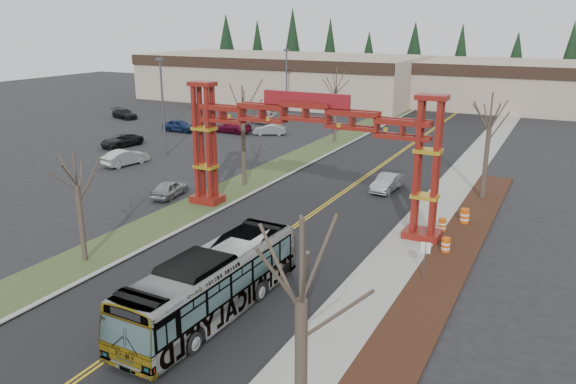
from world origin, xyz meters
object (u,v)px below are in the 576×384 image
Objects in this scene: gateway_arch at (306,133)px; parked_car_mid_b at (180,126)px; light_pole_near at (162,100)px; retail_building_east at (538,86)px; parked_car_far_b at (265,117)px; barrel_south at (446,246)px; parked_car_mid_a at (232,127)px; bare_tree_median_near at (77,186)px; parked_car_near_b at (125,157)px; bare_tree_right_near at (301,302)px; light_pole_far at (287,79)px; bare_tree_right_far at (490,124)px; barrel_north at (465,217)px; barrel_mid at (442,225)px; bare_tree_median_mid at (243,115)px; bare_tree_median_far at (336,89)px; street_sign at (425,253)px; transit_bus at (212,284)px; parked_car_far_a at (270,130)px; parked_car_near_c at (121,141)px; light_pole_mid at (161,87)px; retail_building_west at (282,77)px; parked_car_far_c at (124,114)px; parked_car_near_a at (170,189)px; silver_sedan at (387,183)px.

parked_car_mid_b is (-27.22, 21.80, -5.24)m from gateway_arch.
retail_building_east is at bearing 58.88° from light_pole_near.
barrel_south is at bearing -62.74° from parked_car_far_b.
parked_car_mid_a is 38.51m from bare_tree_median_near.
parked_car_near_b is 6.96m from light_pole_near.
light_pole_far is (-30.37, 58.35, -0.92)m from bare_tree_right_near.
bare_tree_right_far is 12.94m from barrel_south.
gateway_arch is 11.91m from barrel_north.
light_pole_near is 31.37m from barrel_mid.
bare_tree_median_mid is 19.39m from bare_tree_median_far.
bare_tree_right_far is 3.70× the size of street_sign.
parked_car_near_b is 0.90× the size of parked_car_mid_a.
light_pole_near is at bearing 162.71° from barrel_mid.
bare_tree_median_mid reaches higher than transit_bus.
parked_car_mid_a is at bearing -70.67° from parked_car_mid_b.
transit_bus is at bearing -78.43° from parked_car_far_b.
parked_car_mid_b is 11.21m from parked_car_far_a.
gateway_arch is 3.85× the size of parked_car_near_c.
parked_car_mid_b is at bearing 121.05° from light_pole_near.
parked_car_mid_a is 11.14m from light_pole_mid.
retail_building_west is 23.15m from parked_car_far_b.
parked_car_near_b is 0.56× the size of bare_tree_right_far.
parked_car_far_a is (4.67, 0.89, -0.10)m from parked_car_mid_a.
barrel_south is (39.76, -55.48, -3.29)m from retail_building_west.
parked_car_near_b is 14.39m from bare_tree_median_mid.
parked_car_near_b is 19.61m from parked_car_far_a.
light_pole_near reaches higher than parked_car_near_b.
bare_tree_median_far is at bearing -44.84° from light_pole_far.
parked_car_mid_b is (-29.02, 35.38, -0.81)m from transit_bus.
barrel_mid is (-0.71, 7.60, -1.11)m from street_sign.
light_pole_mid is (-10.00, 17.90, 4.23)m from parked_car_near_b.
parked_car_far_c is at bearing -117.58° from parked_car_far_a.
parked_car_far_b is at bearing -172.09° from parked_car_far_a.
gateway_arch is 4.82× the size of parked_car_near_a.
parked_car_far_a is (-19.38, 15.88, -0.04)m from silver_sedan.
retail_building_west is 32.10m from parked_car_far_a.
parked_car_near_b is at bearing -161.51° from parked_car_mid_b.
parked_car_near_c is at bearing 154.31° from street_sign.
street_sign reaches higher than parked_car_near_c.
silver_sedan is at bearing -54.96° from bare_tree_median_far.
bare_tree_median_far is 1.02× the size of bare_tree_right_far.
bare_tree_median_near is 0.79× the size of bare_tree_right_far.
parked_car_far_c is at bearing 165.49° from light_pole_mid.
retail_building_east is 56.27m from light_pole_mid.
retail_building_west is 42.23× the size of barrel_north.
street_sign is (37.09, -17.84, 0.91)m from parked_car_near_c.
barrel_south is (21.23, -1.53, -0.17)m from parked_car_near_a.
parked_car_far_c is at bearing 150.95° from barrel_south.
light_pole_mid reaches higher than parked_car_far_c.
silver_sedan is 23.96m from bare_tree_median_near.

